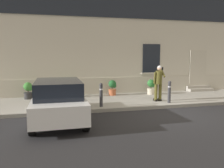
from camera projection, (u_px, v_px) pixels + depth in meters
ground_plane at (171, 114)px, 9.41m from camera, size 80.00×80.00×0.00m
sidewalk at (145, 99)px, 12.09m from camera, size 24.00×3.60×0.15m
curb_edge at (161, 107)px, 10.31m from camera, size 24.00×0.12×0.15m
building_facade at (131, 33)px, 14.04m from camera, size 24.00×1.52×7.50m
entrance_stoop at (199, 89)px, 14.59m from camera, size 1.65×0.64×0.32m
hatchback_car_white at (58, 100)px, 8.29m from camera, size 1.80×4.07×1.50m
bollard_near_person at (169, 91)px, 10.77m from camera, size 0.15×0.15×1.04m
bollard_far_left at (101, 94)px, 9.98m from camera, size 0.15×0.15×1.04m
person_on_phone at (159, 81)px, 11.10m from camera, size 0.51×0.48×1.75m
planter_charcoal at (28, 90)px, 11.77m from camera, size 0.44×0.44×0.86m
planter_olive at (72, 89)px, 12.35m from camera, size 0.44×0.44×0.86m
planter_terracotta at (112, 87)px, 12.87m from camera, size 0.44×0.44×0.86m
planter_cream at (151, 86)px, 13.19m from camera, size 0.44×0.44×0.86m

